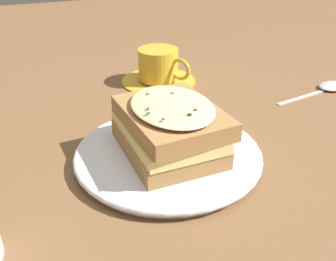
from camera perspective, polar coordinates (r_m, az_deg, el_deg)
name	(u,v)px	position (r m, az deg, el deg)	size (l,w,h in m)	color
ground_plane	(160,166)	(0.54, -1.24, -5.23)	(2.40, 2.40, 0.00)	brown
dinner_plate	(168,154)	(0.55, 0.00, -3.46)	(0.26, 0.26, 0.02)	white
sandwich	(170,127)	(0.52, 0.26, 0.44)	(0.16, 0.13, 0.08)	#A37542
teacup_with_saucer	(159,68)	(0.80, -1.32, 9.04)	(0.15, 0.15, 0.07)	gold
spoon	(330,87)	(0.83, 22.40, 5.84)	(0.06, 0.18, 0.01)	silver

